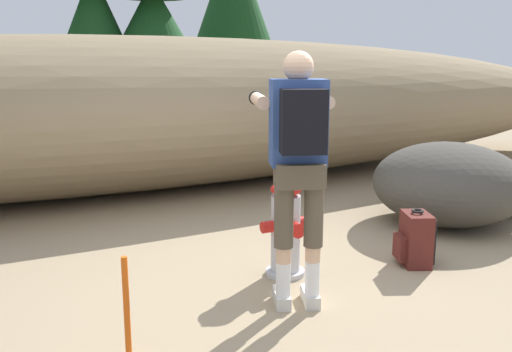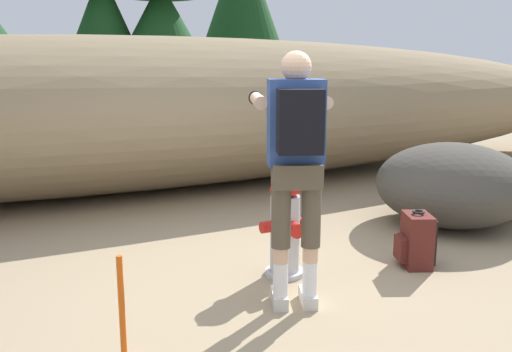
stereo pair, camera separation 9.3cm
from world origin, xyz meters
name	(u,v)px [view 2 (the right image)]	position (x,y,z in m)	size (l,w,h in m)	color
ground_plane	(276,293)	(0.00, 0.00, -0.02)	(56.00, 56.00, 0.04)	#998466
dirt_embankment	(143,113)	(0.00, 3.85, 0.99)	(16.64, 3.20, 1.98)	#897556
fire_hydrant	(285,231)	(0.20, 0.25, 0.37)	(0.41, 0.36, 0.79)	#B2B2B7
utility_worker	(296,148)	(0.01, -0.23, 1.10)	(0.72, 1.04, 1.72)	beige
spare_backpack	(416,241)	(1.26, -0.04, 0.22)	(0.35, 0.36, 0.47)	#511E19
boulder_large	(452,184)	(2.40, 0.74, 0.42)	(1.53, 1.53, 0.84)	#423E37
boulder_mid	(510,188)	(3.34, 0.81, 0.28)	(0.91, 0.73, 0.56)	#3D3839
pine_tree_center	(102,5)	(0.45, 8.93, 2.81)	(2.01, 2.01, 5.12)	#47331E
pine_tree_right	(161,13)	(1.60, 8.52, 2.67)	(2.37, 2.37, 4.73)	#47331E
survey_stake	(122,306)	(-1.20, -0.43, 0.30)	(0.04, 0.04, 0.60)	#E55914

